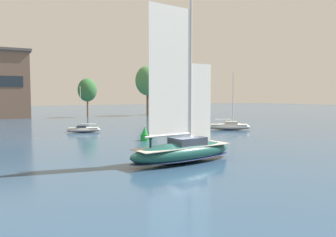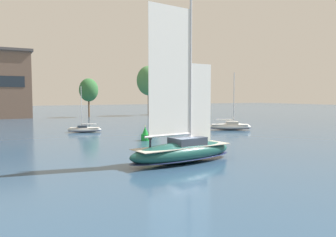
% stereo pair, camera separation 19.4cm
% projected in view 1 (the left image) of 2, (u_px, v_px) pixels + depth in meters
% --- Properties ---
extents(ground_plane, '(400.00, 400.00, 0.00)m').
position_uv_depth(ground_plane, '(183.00, 162.00, 31.19)').
color(ground_plane, '#2D4C6B').
extents(tree_shore_left, '(5.59, 5.59, 11.50)m').
position_uv_depth(tree_shore_left, '(87.00, 90.00, 96.72)').
color(tree_shore_left, brown).
rests_on(tree_shore_left, ground).
extents(tree_shore_center, '(7.78, 7.78, 16.01)m').
position_uv_depth(tree_shore_center, '(147.00, 81.00, 105.34)').
color(tree_shore_center, brown).
rests_on(tree_shore_center, ground).
extents(tree_shore_right, '(6.27, 6.27, 12.91)m').
position_uv_depth(tree_shore_right, '(176.00, 88.00, 111.55)').
color(tree_shore_right, '#4C3828').
rests_on(tree_shore_right, ground).
extents(sailboat_main, '(11.88, 4.74, 15.87)m').
position_uv_depth(sailboat_main, '(183.00, 149.00, 31.12)').
color(sailboat_main, '#194C47').
rests_on(sailboat_main, ground).
extents(sailboat_moored_near_marina, '(7.69, 5.86, 10.60)m').
position_uv_depth(sailboat_moored_near_marina, '(229.00, 126.00, 60.76)').
color(sailboat_moored_near_marina, white).
rests_on(sailboat_moored_near_marina, ground).
extents(sailboat_moored_mid_channel, '(7.97, 7.40, 11.70)m').
position_uv_depth(sailboat_moored_mid_channel, '(187.00, 116.00, 92.32)').
color(sailboat_moored_mid_channel, '#194C47').
rests_on(sailboat_moored_mid_channel, ground).
extents(sailboat_moored_far_slip, '(5.99, 3.57, 7.99)m').
position_uv_depth(sailboat_moored_far_slip, '(83.00, 129.00, 56.67)').
color(sailboat_moored_far_slip, silver).
rests_on(sailboat_moored_far_slip, ground).
extents(channel_buoy, '(1.19, 1.19, 2.14)m').
position_uv_depth(channel_buoy, '(145.00, 135.00, 46.31)').
color(channel_buoy, green).
rests_on(channel_buoy, ground).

